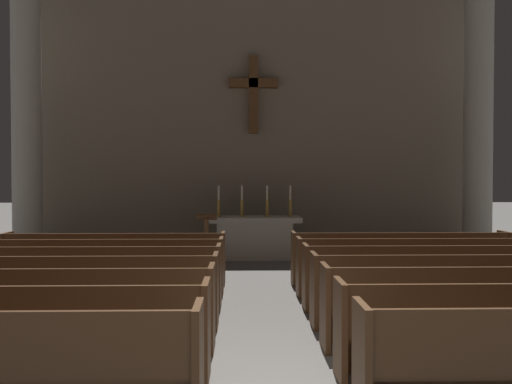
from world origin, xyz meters
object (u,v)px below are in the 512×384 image
(candlestick_outer_right, at_px, (290,206))
(pew_right_row_3, at_px, (496,306))
(pew_right_row_6, at_px, (416,266))
(pew_left_row_7, at_px, (115,259))
(pew_left_row_6, at_px, (102,267))
(candlestick_outer_left, at_px, (219,206))
(pew_left_row_3, at_px, (36,309))
(lectern, at_px, (206,242))
(altar, at_px, (255,237))
(pew_right_row_7, at_px, (400,258))
(column_right_third, at_px, (478,119))
(column_left_third, at_px, (27,118))
(pew_left_row_4, at_px, (64,291))
(pew_right_row_5, at_px, (437,276))
(pew_right_row_4, at_px, (462,289))
(pew_left_row_5, at_px, (85,278))
(candlestick_inner_right, at_px, (267,206))
(candlestick_inner_left, at_px, (242,206))

(candlestick_outer_right, bearing_deg, pew_right_row_3, -76.36)
(pew_right_row_6, bearing_deg, pew_left_row_7, 169.39)
(pew_left_row_6, height_order, candlestick_outer_right, candlestick_outer_right)
(pew_left_row_6, distance_m, candlestick_outer_left, 4.57)
(pew_left_row_3, height_order, candlestick_outer_left, candlestick_outer_left)
(pew_left_row_3, relative_size, lectern, 3.39)
(pew_right_row_6, distance_m, altar, 4.89)
(pew_right_row_7, relative_size, altar, 1.78)
(candlestick_outer_right, bearing_deg, column_right_third, -1.88)
(pew_right_row_7, relative_size, column_left_third, 0.58)
(pew_left_row_4, xyz_separation_m, altar, (2.56, 6.09, 0.06))
(pew_left_row_4, distance_m, pew_left_row_6, 1.92)
(pew_right_row_5, relative_size, candlestick_outer_right, 5.33)
(pew_right_row_6, xyz_separation_m, lectern, (-3.62, 2.97, 0.07))
(pew_left_row_7, bearing_deg, pew_right_row_5, -20.54)
(column_right_third, relative_size, candlestick_outer_left, 9.24)
(pew_right_row_4, bearing_deg, pew_left_row_3, -169.39)
(candlestick_outer_right, xyz_separation_m, lectern, (-1.91, -1.20, -0.70))
(altar, xyz_separation_m, candlestick_outer_right, (0.85, 0.00, 0.71))
(pew_right_row_4, relative_size, column_left_third, 0.58)
(pew_left_row_5, height_order, pew_right_row_6, same)
(pew_right_row_6, bearing_deg, pew_right_row_5, -90.00)
(pew_left_row_5, height_order, lectern, lectern)
(pew_left_row_5, distance_m, pew_right_row_5, 5.12)
(column_right_third, bearing_deg, pew_left_row_4, -142.81)
(pew_left_row_6, relative_size, column_left_third, 0.58)
(candlestick_outer_left, bearing_deg, pew_left_row_3, -103.64)
(pew_left_row_5, relative_size, altar, 1.78)
(pew_right_row_3, xyz_separation_m, lectern, (-3.62, 5.84, 0.07))
(pew_left_row_3, xyz_separation_m, lectern, (1.50, 5.84, 0.07))
(candlestick_inner_right, bearing_deg, altar, -180.00)
(pew_left_row_7, bearing_deg, candlestick_outer_left, 61.97)
(pew_left_row_5, distance_m, pew_left_row_6, 0.96)
(pew_right_row_3, height_order, column_left_third, column_left_third)
(pew_right_row_6, bearing_deg, pew_right_row_7, 90.00)
(candlestick_inner_right, height_order, candlestick_outer_right, same)
(pew_left_row_7, height_order, candlestick_inner_right, candlestick_inner_right)
(pew_left_row_6, distance_m, candlestick_outer_right, 5.44)
(pew_right_row_7, xyz_separation_m, candlestick_inner_left, (-2.86, 3.21, 0.77))
(pew_left_row_7, relative_size, altar, 1.78)
(pew_right_row_4, xyz_separation_m, candlestick_inner_left, (-2.86, 6.09, 0.77))
(pew_right_row_6, height_order, candlestick_outer_left, candlestick_outer_left)
(pew_right_row_5, bearing_deg, pew_left_row_7, 159.46)
(pew_right_row_7, relative_size, lectern, 3.39)
(pew_right_row_7, bearing_deg, pew_right_row_4, -90.00)
(pew_left_row_6, bearing_deg, altar, 58.45)
(pew_left_row_3, xyz_separation_m, pew_left_row_7, (0.00, 3.84, 0.00))
(pew_left_row_3, bearing_deg, candlestick_outer_left, 76.36)
(pew_left_row_4, distance_m, pew_right_row_4, 5.12)
(pew_left_row_7, distance_m, candlestick_outer_left, 3.72)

